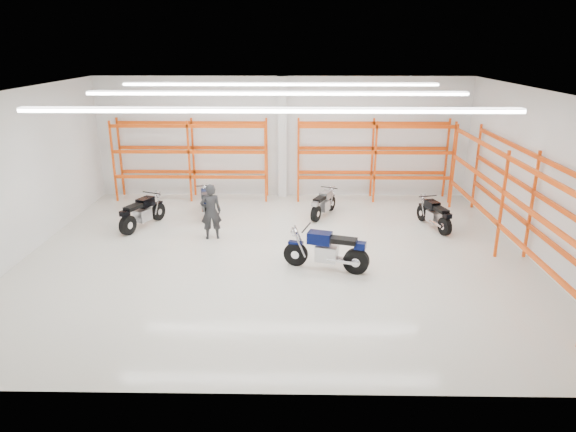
{
  "coord_description": "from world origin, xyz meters",
  "views": [
    {
      "loc": [
        0.53,
        -13.27,
        5.69
      ],
      "look_at": [
        0.3,
        0.5,
        0.99
      ],
      "focal_mm": 32.0,
      "sensor_mm": 36.0,
      "label": 1
    }
  ],
  "objects_px": {
    "motorcycle_main": "(330,251)",
    "motorcycle_back_b": "(206,203)",
    "standing_man": "(211,212)",
    "structural_column": "(282,138)",
    "motorcycle_back_a": "(141,214)",
    "motorcycle_back_c": "(323,205)",
    "motorcycle_back_d": "(435,215)"
  },
  "relations": [
    {
      "from": "structural_column",
      "to": "motorcycle_back_a",
      "type": "bearing_deg",
      "value": -140.19
    },
    {
      "from": "standing_man",
      "to": "structural_column",
      "type": "bearing_deg",
      "value": -126.68
    },
    {
      "from": "motorcycle_back_a",
      "to": "standing_man",
      "type": "relative_size",
      "value": 1.17
    },
    {
      "from": "standing_man",
      "to": "structural_column",
      "type": "distance_m",
      "value": 5.18
    },
    {
      "from": "motorcycle_back_d",
      "to": "motorcycle_back_c",
      "type": "bearing_deg",
      "value": 162.02
    },
    {
      "from": "motorcycle_back_c",
      "to": "motorcycle_main",
      "type": "bearing_deg",
      "value": -90.39
    },
    {
      "from": "motorcycle_back_c",
      "to": "motorcycle_back_b",
      "type": "bearing_deg",
      "value": -179.9
    },
    {
      "from": "motorcycle_back_b",
      "to": "motorcycle_back_d",
      "type": "bearing_deg",
      "value": -8.6
    },
    {
      "from": "motorcycle_back_a",
      "to": "standing_man",
      "type": "distance_m",
      "value": 2.58
    },
    {
      "from": "motorcycle_back_b",
      "to": "standing_man",
      "type": "height_order",
      "value": "standing_man"
    },
    {
      "from": "motorcycle_back_b",
      "to": "standing_man",
      "type": "relative_size",
      "value": 1.14
    },
    {
      "from": "motorcycle_back_b",
      "to": "structural_column",
      "type": "height_order",
      "value": "structural_column"
    },
    {
      "from": "motorcycle_back_b",
      "to": "motorcycle_back_d",
      "type": "distance_m",
      "value": 7.58
    },
    {
      "from": "motorcycle_back_a",
      "to": "motorcycle_back_d",
      "type": "xyz_separation_m",
      "value": [
        9.37,
        0.1,
        -0.04
      ]
    },
    {
      "from": "motorcycle_back_c",
      "to": "standing_man",
      "type": "xyz_separation_m",
      "value": [
        -3.46,
        -2.12,
        0.43
      ]
    },
    {
      "from": "motorcycle_back_a",
      "to": "motorcycle_back_c",
      "type": "distance_m",
      "value": 5.99
    },
    {
      "from": "motorcycle_back_b",
      "to": "motorcycle_main",
      "type": "bearing_deg",
      "value": -47.58
    },
    {
      "from": "motorcycle_main",
      "to": "motorcycle_back_c",
      "type": "relative_size",
      "value": 1.3
    },
    {
      "from": "structural_column",
      "to": "motorcycle_back_b",
      "type": "bearing_deg",
      "value": -136.09
    },
    {
      "from": "motorcycle_back_b",
      "to": "motorcycle_back_c",
      "type": "height_order",
      "value": "motorcycle_back_b"
    },
    {
      "from": "motorcycle_back_a",
      "to": "motorcycle_back_c",
      "type": "relative_size",
      "value": 1.15
    },
    {
      "from": "motorcycle_main",
      "to": "structural_column",
      "type": "distance_m",
      "value": 7.13
    },
    {
      "from": "motorcycle_back_a",
      "to": "motorcycle_back_d",
      "type": "distance_m",
      "value": 9.37
    },
    {
      "from": "motorcycle_back_c",
      "to": "standing_man",
      "type": "height_order",
      "value": "standing_man"
    },
    {
      "from": "standing_man",
      "to": "motorcycle_back_b",
      "type": "bearing_deg",
      "value": -88.89
    },
    {
      "from": "motorcycle_main",
      "to": "motorcycle_back_b",
      "type": "relative_size",
      "value": 1.14
    },
    {
      "from": "motorcycle_main",
      "to": "structural_column",
      "type": "xyz_separation_m",
      "value": [
        -1.41,
        6.78,
        1.72
      ]
    },
    {
      "from": "motorcycle_main",
      "to": "motorcycle_back_d",
      "type": "height_order",
      "value": "motorcycle_main"
    },
    {
      "from": "motorcycle_back_a",
      "to": "motorcycle_back_b",
      "type": "bearing_deg",
      "value": 33.36
    },
    {
      "from": "structural_column",
      "to": "motorcycle_back_c",
      "type": "bearing_deg",
      "value": -59.54
    },
    {
      "from": "structural_column",
      "to": "motorcycle_main",
      "type": "bearing_deg",
      "value": -78.27
    },
    {
      "from": "standing_man",
      "to": "structural_column",
      "type": "height_order",
      "value": "structural_column"
    }
  ]
}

